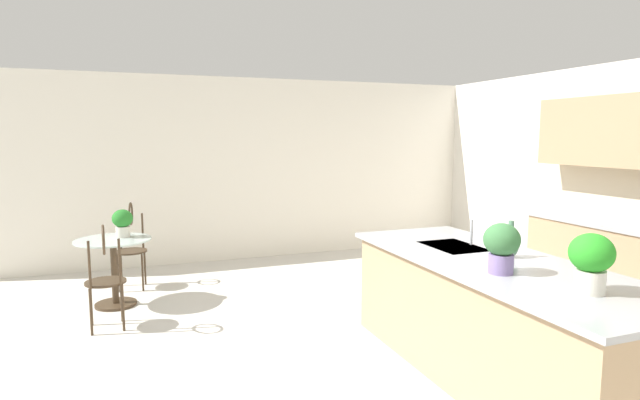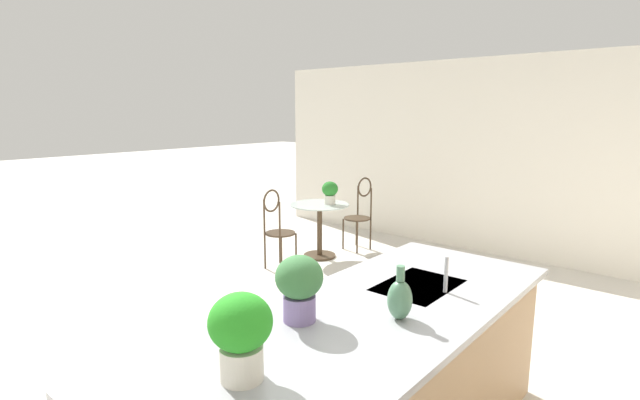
% 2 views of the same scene
% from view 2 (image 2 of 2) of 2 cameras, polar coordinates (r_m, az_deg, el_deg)
% --- Properties ---
extents(ground_plane, '(40.00, 40.00, 0.00)m').
position_cam_2_polar(ground_plane, '(3.74, -3.29, -21.40)').
color(ground_plane, beige).
extents(wall_left_window, '(0.12, 7.80, 2.70)m').
position_cam_2_polar(wall_left_window, '(6.94, 21.71, 4.62)').
color(wall_left_window, silver).
rests_on(wall_left_window, ground).
extents(kitchen_island, '(2.80, 1.06, 0.92)m').
position_cam_2_polar(kitchen_island, '(2.84, 5.53, -21.74)').
color(kitchen_island, tan).
rests_on(kitchen_island, ground).
extents(bistro_table, '(0.80, 0.80, 0.74)m').
position_cam_2_polar(bistro_table, '(6.52, -0.05, -3.02)').
color(bistro_table, '#3D2D1E').
rests_on(bistro_table, ground).
extents(chair_near_window, '(0.50, 0.43, 1.04)m').
position_cam_2_polar(chair_near_window, '(6.90, 4.79, -1.21)').
color(chair_near_window, '#3D2D1E').
rests_on(chair_near_window, ground).
extents(chair_by_island, '(0.49, 0.40, 1.04)m').
position_cam_2_polar(chair_by_island, '(6.00, -5.16, -3.04)').
color(chair_by_island, '#3D2D1E').
rests_on(chair_by_island, ground).
extents(sink_faucet, '(0.02, 0.02, 0.22)m').
position_cam_2_polar(sink_faucet, '(2.95, 14.82, -8.61)').
color(sink_faucet, '#B2B5BA').
rests_on(sink_faucet, kitchen_island).
extents(potted_plant_on_table, '(0.22, 0.22, 0.31)m').
position_cam_2_polar(potted_plant_on_table, '(6.43, 1.20, 1.06)').
color(potted_plant_on_table, beige).
rests_on(potted_plant_on_table, bistro_table).
extents(potted_plant_counter_far, '(0.26, 0.26, 0.36)m').
position_cam_2_polar(potted_plant_counter_far, '(1.98, -9.46, -15.19)').
color(potted_plant_counter_far, beige).
rests_on(potted_plant_counter_far, kitchen_island).
extents(potted_plant_counter_near, '(0.25, 0.25, 0.35)m').
position_cam_2_polar(potted_plant_counter_near, '(2.46, -2.50, -9.99)').
color(potted_plant_counter_near, '#7A669E').
rests_on(potted_plant_counter_near, kitchen_island).
extents(vase_on_counter, '(0.13, 0.13, 0.29)m').
position_cam_2_polar(vase_on_counter, '(2.54, 9.51, -11.57)').
color(vase_on_counter, '#4C7A5B').
rests_on(vase_on_counter, kitchen_island).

